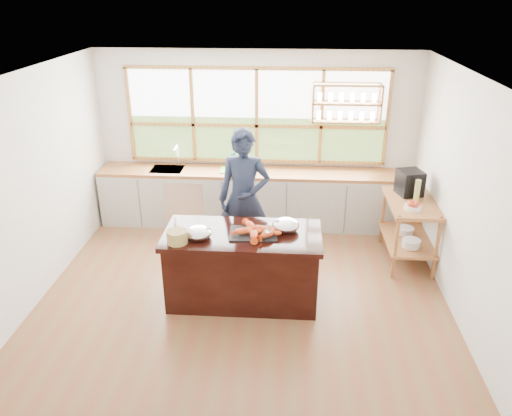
# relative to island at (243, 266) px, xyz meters

# --- Properties ---
(ground_plane) EXTENTS (5.00, 5.00, 0.00)m
(ground_plane) POSITION_rel_island_xyz_m (0.00, 0.20, -0.45)
(ground_plane) COLOR brown
(room_shell) EXTENTS (5.02, 4.52, 2.71)m
(room_shell) POSITION_rel_island_xyz_m (0.02, 0.71, 1.30)
(room_shell) COLOR beige
(room_shell) RESTS_ON ground_plane
(back_counter) EXTENTS (4.90, 0.63, 0.90)m
(back_counter) POSITION_rel_island_xyz_m (-0.02, 2.14, 0.00)
(back_counter) COLOR beige
(back_counter) RESTS_ON ground_plane
(right_shelf_unit) EXTENTS (0.62, 1.10, 0.90)m
(right_shelf_unit) POSITION_rel_island_xyz_m (2.19, 1.09, 0.15)
(right_shelf_unit) COLOR #995C2F
(right_shelf_unit) RESTS_ON ground_plane
(island) EXTENTS (1.85, 0.90, 0.90)m
(island) POSITION_rel_island_xyz_m (0.00, 0.00, 0.00)
(island) COLOR black
(island) RESTS_ON ground_plane
(cook) EXTENTS (0.71, 0.49, 1.90)m
(cook) POSITION_rel_island_xyz_m (-0.06, 0.92, 0.49)
(cook) COLOR #1A2136
(cook) RESTS_ON ground_plane
(potted_plant) EXTENTS (0.18, 0.15, 0.29)m
(potted_plant) POSITION_rel_island_xyz_m (-0.35, 2.20, 0.59)
(potted_plant) COLOR slate
(potted_plant) RESTS_ON back_counter
(cutting_board) EXTENTS (0.40, 0.30, 0.01)m
(cutting_board) POSITION_rel_island_xyz_m (-0.35, 2.14, 0.45)
(cutting_board) COLOR #5CBD39
(cutting_board) RESTS_ON back_counter
(espresso_machine) EXTENTS (0.37, 0.39, 0.34)m
(espresso_machine) POSITION_rel_island_xyz_m (2.19, 1.35, 0.62)
(espresso_machine) COLOR black
(espresso_machine) RESTS_ON right_shelf_unit
(wine_bottle) EXTENTS (0.09, 0.09, 0.30)m
(wine_bottle) POSITION_rel_island_xyz_m (2.24, 1.11, 0.60)
(wine_bottle) COLOR #B3B455
(wine_bottle) RESTS_ON right_shelf_unit
(fruit_bowl) EXTENTS (0.22, 0.22, 0.11)m
(fruit_bowl) POSITION_rel_island_xyz_m (2.14, 0.84, 0.49)
(fruit_bowl) COLOR silver
(fruit_bowl) RESTS_ON right_shelf_unit
(slate_board) EXTENTS (0.58, 0.44, 0.02)m
(slate_board) POSITION_rel_island_xyz_m (0.13, -0.01, 0.45)
(slate_board) COLOR black
(slate_board) RESTS_ON island
(lobster_pile) EXTENTS (0.52, 0.48, 0.08)m
(lobster_pile) POSITION_rel_island_xyz_m (0.15, -0.04, 0.50)
(lobster_pile) COLOR red
(lobster_pile) RESTS_ON slate_board
(mixing_bowl_left) EXTENTS (0.31, 0.31, 0.15)m
(mixing_bowl_left) POSITION_rel_island_xyz_m (-0.49, -0.15, 0.51)
(mixing_bowl_left) COLOR silver
(mixing_bowl_left) RESTS_ON island
(mixing_bowl_right) EXTENTS (0.32, 0.32, 0.16)m
(mixing_bowl_right) POSITION_rel_island_xyz_m (0.51, 0.11, 0.51)
(mixing_bowl_right) COLOR silver
(mixing_bowl_right) RESTS_ON island
(wine_glass) EXTENTS (0.08, 0.08, 0.22)m
(wine_glass) POSITION_rel_island_xyz_m (0.31, -0.20, 0.61)
(wine_glass) COLOR white
(wine_glass) RESTS_ON island
(wicker_basket) EXTENTS (0.23, 0.23, 0.15)m
(wicker_basket) POSITION_rel_island_xyz_m (-0.71, -0.29, 0.52)
(wicker_basket) COLOR #A98547
(wicker_basket) RESTS_ON island
(parchment_roll) EXTENTS (0.17, 0.31, 0.08)m
(parchment_roll) POSITION_rel_island_xyz_m (-0.78, 0.11, 0.49)
(parchment_roll) COLOR white
(parchment_roll) RESTS_ON island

